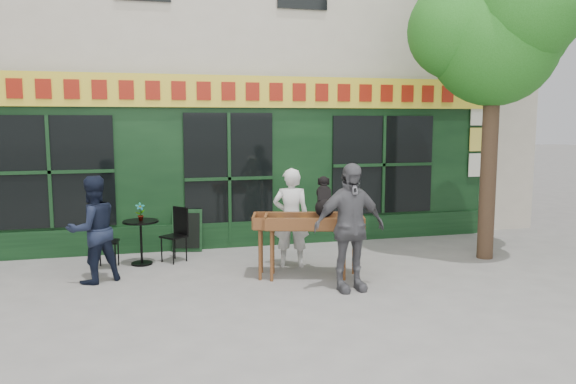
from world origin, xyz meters
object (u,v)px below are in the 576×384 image
bistro_table (141,233)px  man_left (93,229)px  book_cart_right (314,226)px  woman (291,218)px  man_right (349,227)px  dog (324,195)px  book_cart_center (302,225)px

bistro_table → man_left: size_ratio=0.46×
book_cart_right → bistro_table: bearing=165.8°
woman → book_cart_right: bearing=116.8°
book_cart_right → man_left: bearing=-174.6°
man_right → book_cart_right: bearing=107.8°
book_cart_right → dog: bearing=35.3°
dog → woman: (-0.35, 0.70, -0.45)m
book_cart_right → bistro_table: size_ratio=2.12×
man_right → bistro_table: bearing=138.0°
woman → book_cart_right: size_ratio=1.04×
book_cart_right → man_right: size_ratio=0.87×
man_right → bistro_table: size_ratio=2.45×
book_cart_center → man_right: 0.99m
book_cart_center → man_right: size_ratio=0.86×
book_cart_center → bistro_table: 2.84m
man_right → dog: bearing=93.7°
dog → man_right: size_ratio=0.32×
woman → dog: bearing=131.5°
book_cart_center → bistro_table: book_cart_center is taller
dog → man_right: (0.11, -0.82, -0.36)m
woman → man_left: size_ratio=1.02×
man_right → bistro_table: man_right is taller
book_cart_center → woman: size_ratio=0.96×
bistro_table → man_left: man_left is taller
book_cart_center → woman: (0.00, 0.65, 0.01)m
book_cart_center → woman: 0.65m
woman → man_left: 3.15m
dog → book_cart_right: (-0.19, -0.07, -0.47)m
dog → man_left: bearing=-174.0°
dog → man_right: man_right is taller
woman → book_cart_right: woman is taller
book_cart_center → book_cart_right: same height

